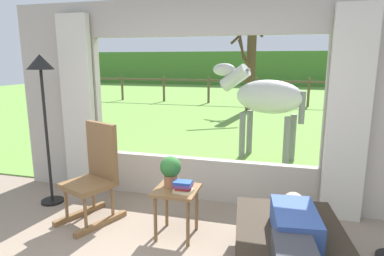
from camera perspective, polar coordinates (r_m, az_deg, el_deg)
name	(u,v)px	position (r m, az deg, el deg)	size (l,w,h in m)	color
back_wall_with_window	(201,105)	(4.18, 1.65, 3.91)	(5.20, 0.12, 2.55)	#ADA599
curtain_panel_left	(78,106)	(4.75, -19.05, 3.61)	(0.44, 0.10, 2.40)	beige
curtain_panel_right	(348,117)	(4.01, 25.36, 1.72)	(0.44, 0.10, 2.40)	beige
outdoor_pasture_lawn	(258,101)	(15.07, 11.38, 4.59)	(36.00, 21.68, 0.02)	olive
distant_hill_ridge	(269,68)	(24.80, 13.09, 9.98)	(36.00, 2.00, 2.40)	#487C30
reclining_person	(296,236)	(2.71, 17.44, -17.36)	(0.41, 1.44, 0.22)	#334C8C
rocking_chair	(95,173)	(3.96, -16.34, -7.52)	(0.69, 0.80, 1.12)	brown
side_table	(176,197)	(3.48, -2.70, -11.87)	(0.44, 0.44, 0.52)	brown
potted_plant	(171,169)	(3.46, -3.71, -7.12)	(0.22, 0.22, 0.32)	#9E6042
book_stack	(183,187)	(3.34, -1.52, -10.10)	(0.20, 0.17, 0.11)	beige
floor_lamp_left	(42,85)	(4.42, -24.47, 6.81)	(0.32, 0.32, 1.88)	black
horse	(264,97)	(6.10, 12.37, 5.21)	(1.80, 0.95, 1.73)	#B2B2AD
pasture_tree	(250,64)	(11.98, 10.04, 10.88)	(1.23, 1.46, 3.51)	#4C3823
pasture_fence_line	(257,87)	(13.73, 11.13, 7.01)	(16.10, 0.10, 1.10)	brown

